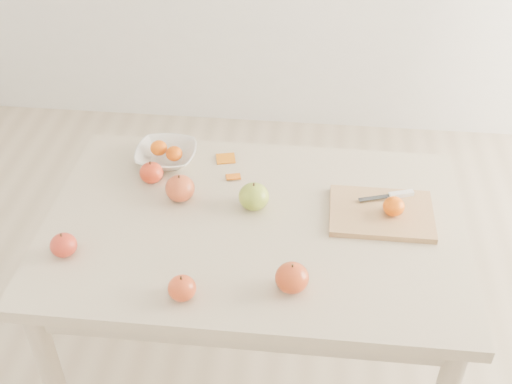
# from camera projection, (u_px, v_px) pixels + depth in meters

# --- Properties ---
(ground) EXTENTS (3.50, 3.50, 0.00)m
(ground) POSITION_uv_depth(u_px,v_px,m) (255.00, 380.00, 2.30)
(ground) COLOR #C6B293
(ground) RESTS_ON ground
(table) EXTENTS (1.20, 0.80, 0.75)m
(table) POSITION_uv_depth(u_px,v_px,m) (254.00, 247.00, 1.89)
(table) COLOR #C2B093
(table) RESTS_ON ground
(cutting_board) EXTENTS (0.30, 0.22, 0.02)m
(cutting_board) POSITION_uv_depth(u_px,v_px,m) (381.00, 213.00, 1.85)
(cutting_board) COLOR tan
(cutting_board) RESTS_ON table
(board_tangerine) EXTENTS (0.06, 0.06, 0.05)m
(board_tangerine) POSITION_uv_depth(u_px,v_px,m) (394.00, 206.00, 1.82)
(board_tangerine) COLOR orange
(board_tangerine) RESTS_ON cutting_board
(fruit_bowl) EXTENTS (0.19, 0.19, 0.05)m
(fruit_bowl) POSITION_uv_depth(u_px,v_px,m) (166.00, 155.00, 2.05)
(fruit_bowl) COLOR silver
(fruit_bowl) RESTS_ON table
(bowl_tangerine_near) EXTENTS (0.05, 0.05, 0.05)m
(bowl_tangerine_near) POSITION_uv_depth(u_px,v_px,m) (159.00, 148.00, 2.05)
(bowl_tangerine_near) COLOR orange
(bowl_tangerine_near) RESTS_ON fruit_bowl
(bowl_tangerine_far) EXTENTS (0.05, 0.05, 0.05)m
(bowl_tangerine_far) POSITION_uv_depth(u_px,v_px,m) (174.00, 154.00, 2.03)
(bowl_tangerine_far) COLOR #E04807
(bowl_tangerine_far) RESTS_ON fruit_bowl
(orange_peel_a) EXTENTS (0.07, 0.06, 0.01)m
(orange_peel_a) POSITION_uv_depth(u_px,v_px,m) (226.00, 160.00, 2.07)
(orange_peel_a) COLOR #C9670E
(orange_peel_a) RESTS_ON table
(orange_peel_b) EXTENTS (0.05, 0.04, 0.01)m
(orange_peel_b) POSITION_uv_depth(u_px,v_px,m) (233.00, 177.00, 2.00)
(orange_peel_b) COLOR orange
(orange_peel_b) RESTS_ON table
(paring_knife) EXTENTS (0.17, 0.07, 0.01)m
(paring_knife) POSITION_uv_depth(u_px,v_px,m) (397.00, 195.00, 1.89)
(paring_knife) COLOR white
(paring_knife) RESTS_ON cutting_board
(apple_green) EXTENTS (0.09, 0.09, 0.08)m
(apple_green) POSITION_uv_depth(u_px,v_px,m) (254.00, 196.00, 1.86)
(apple_green) COLOR olive
(apple_green) RESTS_ON table
(apple_red_b) EXTENTS (0.09, 0.09, 0.08)m
(apple_red_b) POSITION_uv_depth(u_px,v_px,m) (180.00, 188.00, 1.89)
(apple_red_b) COLOR maroon
(apple_red_b) RESTS_ON table
(apple_red_a) EXTENTS (0.07, 0.07, 0.07)m
(apple_red_a) POSITION_uv_depth(u_px,v_px,m) (151.00, 173.00, 1.96)
(apple_red_a) COLOR maroon
(apple_red_a) RESTS_ON table
(apple_red_d) EXTENTS (0.07, 0.07, 0.06)m
(apple_red_d) POSITION_uv_depth(u_px,v_px,m) (64.00, 245.00, 1.71)
(apple_red_d) COLOR maroon
(apple_red_d) RESTS_ON table
(apple_red_e) EXTENTS (0.09, 0.09, 0.08)m
(apple_red_e) POSITION_uv_depth(u_px,v_px,m) (292.00, 278.00, 1.61)
(apple_red_e) COLOR maroon
(apple_red_e) RESTS_ON table
(apple_red_c) EXTENTS (0.07, 0.07, 0.06)m
(apple_red_c) POSITION_uv_depth(u_px,v_px,m) (182.00, 288.00, 1.59)
(apple_red_c) COLOR #9D2C1A
(apple_red_c) RESTS_ON table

